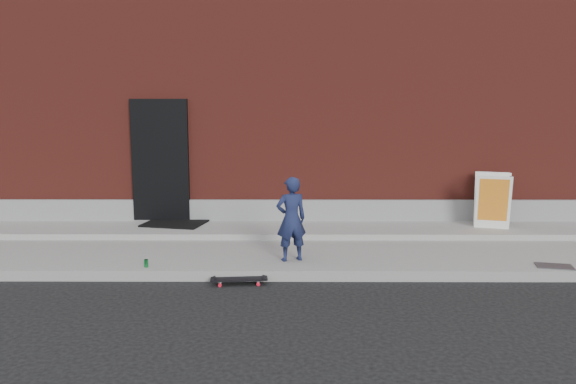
{
  "coord_description": "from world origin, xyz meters",
  "views": [
    {
      "loc": [
        -0.18,
        -7.43,
        2.38
      ],
      "look_at": [
        -0.22,
        0.8,
        1.13
      ],
      "focal_mm": 35.0,
      "sensor_mm": 36.0,
      "label": 1
    }
  ],
  "objects_px": {
    "skateboard": "(239,280)",
    "pizza_sign": "(492,200)",
    "child": "(291,219)",
    "soda_can": "(146,263)"
  },
  "relations": [
    {
      "from": "pizza_sign",
      "to": "soda_can",
      "type": "distance_m",
      "value": 6.06
    },
    {
      "from": "skateboard",
      "to": "pizza_sign",
      "type": "height_order",
      "value": "pizza_sign"
    },
    {
      "from": "pizza_sign",
      "to": "child",
      "type": "bearing_deg",
      "value": -152.68
    },
    {
      "from": "soda_can",
      "to": "child",
      "type": "bearing_deg",
      "value": 10.19
    },
    {
      "from": "skateboard",
      "to": "soda_can",
      "type": "distance_m",
      "value": 1.38
    },
    {
      "from": "child",
      "to": "skateboard",
      "type": "distance_m",
      "value": 1.2
    },
    {
      "from": "child",
      "to": "soda_can",
      "type": "height_order",
      "value": "child"
    },
    {
      "from": "child",
      "to": "skateboard",
      "type": "relative_size",
      "value": 1.64
    },
    {
      "from": "child",
      "to": "pizza_sign",
      "type": "height_order",
      "value": "child"
    },
    {
      "from": "skateboard",
      "to": "soda_can",
      "type": "xyz_separation_m",
      "value": [
        -1.33,
        0.31,
        0.14
      ]
    }
  ]
}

